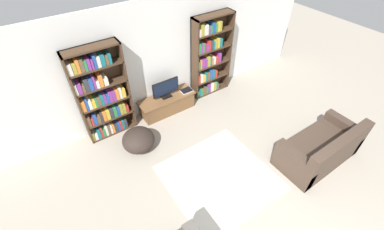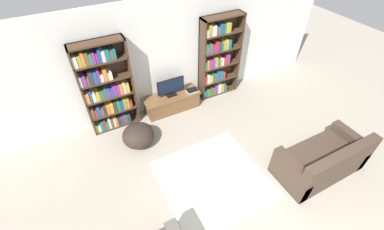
% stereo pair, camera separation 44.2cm
% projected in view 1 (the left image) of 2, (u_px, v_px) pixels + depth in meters
% --- Properties ---
extents(wall_back, '(8.80, 0.06, 2.60)m').
position_uv_depth(wall_back, '(155.00, 59.00, 5.64)').
color(wall_back, silver).
rests_on(wall_back, ground_plane).
extents(bookshelf_left, '(1.04, 0.30, 2.06)m').
position_uv_depth(bookshelf_left, '(101.00, 96.00, 5.17)').
color(bookshelf_left, '#422D1E').
rests_on(bookshelf_left, ground_plane).
extents(bookshelf_right, '(1.04, 0.30, 2.06)m').
position_uv_depth(bookshelf_right, '(209.00, 57.00, 6.29)').
color(bookshelf_right, '#422D1E').
rests_on(bookshelf_right, ground_plane).
extents(tv_stand, '(1.37, 0.47, 0.42)m').
position_uv_depth(tv_stand, '(167.00, 104.00, 6.20)').
color(tv_stand, brown).
rests_on(tv_stand, ground_plane).
extents(television, '(0.66, 0.16, 0.45)m').
position_uv_depth(television, '(166.00, 89.00, 5.91)').
color(television, black).
rests_on(television, tv_stand).
extents(laptop, '(0.28, 0.22, 0.03)m').
position_uv_depth(laptop, '(186.00, 91.00, 6.23)').
color(laptop, silver).
rests_on(laptop, tv_stand).
extents(area_rug, '(1.87, 1.84, 0.02)m').
position_uv_depth(area_rug, '(219.00, 177.00, 4.88)').
color(area_rug, beige).
rests_on(area_rug, ground_plane).
extents(couch_right_sofa, '(1.68, 0.83, 0.86)m').
position_uv_depth(couch_right_sofa, '(320.00, 149.00, 5.02)').
color(couch_right_sofa, '#423328').
rests_on(couch_right_sofa, ground_plane).
extents(beanbag_ottoman, '(0.66, 0.66, 0.48)m').
position_uv_depth(beanbag_ottoman, '(138.00, 140.00, 5.28)').
color(beanbag_ottoman, '#2D231E').
rests_on(beanbag_ottoman, ground_plane).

